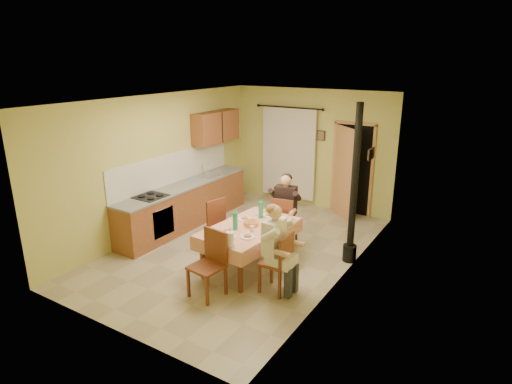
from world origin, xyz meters
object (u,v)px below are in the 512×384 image
Objects in this scene: chair_far at (284,231)px; stove_flue at (353,207)px; dining_table at (249,247)px; chair_right at (276,274)px; man_right at (276,239)px; man_far at (285,202)px; chair_near at (208,278)px; chair_left at (223,238)px.

chair_far is 1.49m from stove_flue.
stove_flue is (1.38, 1.15, 0.64)m from dining_table.
chair_right reaches higher than dining_table.
chair_far is at bearing -178.54° from stove_flue.
man_far is at bearing 24.69° from man_right.
chair_near is 0.37× the size of stove_flue.
chair_far is 1.80m from man_right.
chair_right is at bearing -90.00° from man_right.
man_far is 1.00× the size of man_right.
stove_flue is (1.30, 0.03, 0.73)m from chair_far.
chair_far is 1.00× the size of chair_left.
chair_near is (-0.05, -1.10, -0.09)m from dining_table.
man_right is at bearing -133.99° from chair_near.
chair_right is 1.65m from chair_left.
stove_flue is at bearing -115.13° from chair_near.
stove_flue is at bearing -8.32° from chair_far.
chair_right is 1.86m from stove_flue.
man_far is at bearing 90.62° from dining_table.
man_right is (0.76, -0.45, 0.50)m from dining_table.
man_right is (0.81, 0.65, 0.59)m from chair_near.
man_right is (-0.01, 0.00, 0.59)m from chair_right.
dining_table is 1.86× the size of chair_far.
dining_table is at bearing -85.09° from chair_near.
chair_right is 0.70× the size of man_right.
dining_table is at bearing 86.59° from chair_left.
man_far and man_right have the same top height.
chair_near is 1.05× the size of chair_right.
dining_table is 0.66× the size of stove_flue.
chair_left is (-0.73, 0.24, -0.09)m from dining_table.
stove_flue is at bearing 44.38° from dining_table.
stove_flue is (0.62, 1.60, 0.15)m from man_right.
chair_right is at bearing -75.79° from chair_far.
stove_flue reaches higher than man_far.
chair_far is at bearing -85.97° from chair_near.
man_far is 0.50× the size of stove_flue.
stove_flue reaches higher than chair_left.
chair_near is at bearing -122.47° from stove_flue.
chair_left is 0.72× the size of man_right.
chair_right is at bearing -134.47° from chair_near.
man_far reaches higher than chair_near.
man_right is (0.68, -1.58, 0.00)m from man_far.
chair_near is at bearing 129.41° from chair_right.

